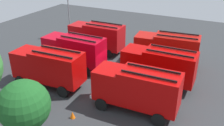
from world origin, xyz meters
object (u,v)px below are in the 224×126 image
at_px(firefighter_0, 45,51).
at_px(firefighter_3, 31,58).
at_px(traffic_cone_0, 112,68).
at_px(lamppost, 69,11).
at_px(fire_truck_1, 97,36).
at_px(traffic_cone_1, 72,115).
at_px(tree_0, 24,106).
at_px(fire_truck_2, 159,65).
at_px(firefighter_4, 167,50).
at_px(fire_truck_0, 167,48).
at_px(fire_truck_3, 74,50).
at_px(fire_truck_5, 49,66).
at_px(fire_truck_4, 137,88).
at_px(firefighter_2, 72,31).
at_px(firefighter_1, 168,88).

distance_m(firefighter_0, firefighter_3, 2.16).
height_order(firefighter_3, traffic_cone_0, firefighter_3).
bearing_deg(lamppost, fire_truck_1, 155.03).
bearing_deg(traffic_cone_1, fire_truck_1, -68.60).
height_order(tree_0, traffic_cone_0, tree_0).
bearing_deg(traffic_cone_0, tree_0, 90.99).
bearing_deg(firefighter_0, fire_truck_2, -115.14).
height_order(firefighter_4, traffic_cone_1, firefighter_4).
bearing_deg(tree_0, firefighter_3, -47.29).
bearing_deg(fire_truck_1, traffic_cone_0, 136.06).
bearing_deg(fire_truck_1, firefighter_0, 45.77).
bearing_deg(firefighter_0, firefighter_3, 149.67).
xyz_separation_m(fire_truck_0, firefighter_4, (0.48, -2.34, -1.15)).
xyz_separation_m(fire_truck_3, fire_truck_5, (-0.12, 4.50, 0.00)).
height_order(fire_truck_1, traffic_cone_1, fire_truck_1).
relative_size(fire_truck_4, fire_truck_5, 0.99).
bearing_deg(fire_truck_2, firefighter_3, 8.43).
bearing_deg(fire_truck_0, lamppost, -16.25).
bearing_deg(firefighter_3, fire_truck_5, -132.06).
relative_size(fire_truck_1, lamppost, 1.03).
distance_m(fire_truck_3, firefighter_4, 11.39).
height_order(fire_truck_3, firefighter_2, fire_truck_3).
bearing_deg(tree_0, firefighter_2, -62.37).
xyz_separation_m(firefighter_4, lamppost, (14.88, -0.63, 3.08)).
bearing_deg(fire_truck_3, fire_truck_0, -150.05).
height_order(firefighter_0, firefighter_2, firefighter_2).
height_order(fire_truck_3, tree_0, tree_0).
relative_size(firefighter_2, traffic_cone_0, 2.48).
distance_m(firefighter_4, traffic_cone_0, 7.73).
bearing_deg(fire_truck_4, firefighter_2, -41.56).
relative_size(firefighter_0, tree_0, 0.33).
relative_size(fire_truck_1, tree_0, 1.39).
distance_m(fire_truck_1, firefighter_2, 6.90).
distance_m(fire_truck_2, firefighter_4, 7.14).
bearing_deg(fire_truck_4, fire_truck_0, -90.97).
relative_size(firefighter_0, traffic_cone_0, 2.39).
bearing_deg(fire_truck_1, firefighter_2, -27.30).
bearing_deg(fire_truck_2, firefighter_1, 129.12).
bearing_deg(firefighter_4, fire_truck_0, 94.72).
xyz_separation_m(firefighter_1, firefighter_3, (15.93, 0.31, -0.03)).
relative_size(fire_truck_3, firefighter_1, 4.19).
bearing_deg(fire_truck_1, lamppost, -25.13).
relative_size(traffic_cone_0, traffic_cone_1, 1.18).
bearing_deg(fire_truck_5, fire_truck_3, -91.49).
bearing_deg(firefighter_2, fire_truck_4, 44.12).
xyz_separation_m(firefighter_0, firefighter_3, (0.19, 2.15, -0.01)).
bearing_deg(lamppost, firefighter_3, 98.56).
height_order(fire_truck_3, firefighter_0, fire_truck_3).
relative_size(fire_truck_0, firefighter_2, 4.21).
bearing_deg(traffic_cone_1, firefighter_2, -55.27).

